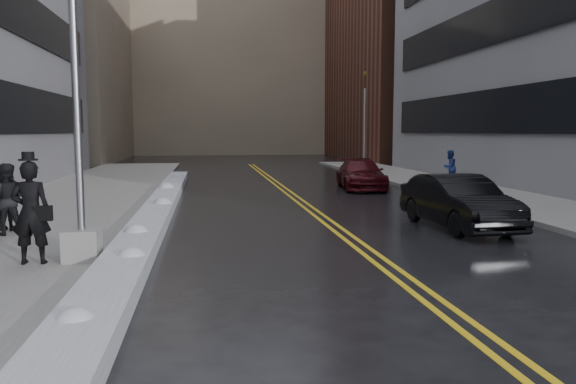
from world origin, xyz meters
name	(u,v)px	position (x,y,z in m)	size (l,w,h in m)	color
ground	(265,290)	(0.00, 0.00, 0.00)	(160.00, 160.00, 0.00)	black
sidewalk_west	(58,209)	(-5.75, 10.00, 0.07)	(5.50, 50.00, 0.15)	gray
sidewalk_east	(509,201)	(10.00, 10.00, 0.07)	(4.00, 50.00, 0.15)	gray
lane_line_left	(303,207)	(2.35, 10.00, 0.00)	(0.12, 50.00, 0.01)	gold
lane_line_right	(311,206)	(2.65, 10.00, 0.00)	(0.12, 50.00, 0.01)	gold
snow_ridge	(156,213)	(-2.45, 8.00, 0.17)	(0.90, 30.00, 0.34)	silver
building_west_far	(38,58)	(-15.50, 44.00, 9.00)	(14.00, 22.00, 18.00)	gray
building_east_far	(422,7)	(19.00, 42.00, 14.00)	(14.00, 20.00, 28.00)	#562D21
building_far	(230,61)	(2.00, 60.00, 11.00)	(36.00, 16.00, 22.00)	gray
lamppost	(78,135)	(-3.30, 2.00, 2.53)	(0.65, 0.65, 7.62)	gray
fire_hydrant	(484,188)	(9.00, 10.00, 0.55)	(0.26, 0.26, 0.73)	maroon
traffic_signal	(364,118)	(8.50, 24.00, 3.40)	(0.16, 0.20, 6.00)	gray
pedestrian_fedora	(31,212)	(-4.16, 1.86, 1.11)	(0.70, 0.46, 1.92)	black
pedestrian_b	(6,199)	(-5.64, 5.03, 1.00)	(0.83, 0.65, 1.70)	black
pedestrian_d	(6,197)	(-5.84, 5.60, 0.99)	(0.98, 0.41, 1.68)	black
pedestrian_east	(450,167)	(10.35, 15.94, 0.93)	(0.76, 0.59, 1.57)	navy
car_black	(458,202)	(5.72, 5.10, 0.72)	(1.53, 4.37, 1.44)	black
car_maroon	(361,174)	(5.98, 15.60, 0.66)	(1.86, 4.58, 1.33)	#3C090F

